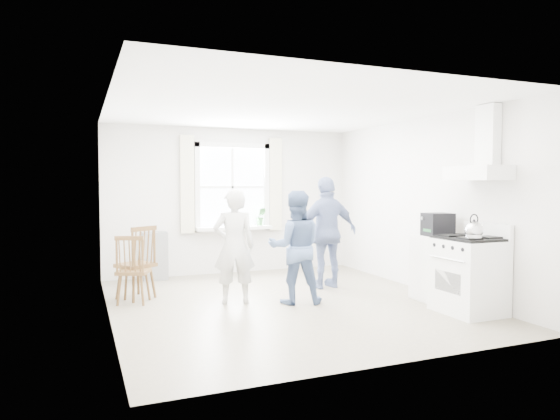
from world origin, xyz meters
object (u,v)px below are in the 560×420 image
Objects in this scene: stereo_stack at (438,225)px; person_mid at (295,247)px; low_cabinet at (436,268)px; person_right at (327,232)px; gas_stove at (469,274)px; person_left at (234,246)px; windsor_chair_b at (131,262)px; windsor_chair_a at (141,254)px.

stereo_stack is 0.25× the size of person_mid.
low_cabinet is 1.70m from person_right.
stereo_stack reaches higher than gas_stove.
stereo_stack is 0.25× the size of person_left.
person_mid is 0.88× the size of person_right.
person_mid is at bearing 160.51° from stereo_stack.
person_left is at bearing -18.77° from windsor_chair_b.
windsor_chair_a reaches higher than low_cabinet.
stereo_stack is at bearing 86.75° from gas_stove.
windsor_chair_b is 2.19m from person_mid.
windsor_chair_b is at bearing 160.48° from stereo_stack.
person_left reaches higher than low_cabinet.
person_mid is (0.77, -0.29, -0.01)m from person_left.
person_left is at bearing 13.09° from person_right.
windsor_chair_b is at bearing -2.98° from person_mid.
person_right reaches higher than windsor_chair_b.
person_left reaches higher than windsor_chair_b.
person_right reaches higher than low_cabinet.
windsor_chair_a is 1.11× the size of windsor_chair_b.
person_left is at bearing -31.67° from windsor_chair_a.
low_cabinet is at bearing 62.46° from stereo_stack.
person_left is at bearing 148.38° from gas_stove.
person_right is (-0.93, 2.02, 0.38)m from gas_stove.
person_right is (-1.00, 1.32, 0.41)m from low_cabinet.
stereo_stack reaches higher than low_cabinet.
windsor_chair_b is at bearing 161.47° from low_cabinet.
windsor_chair_a is 0.67× the size of person_left.
gas_stove is 2.22m from person_mid.
low_cabinet is 0.58× the size of person_left.
stereo_stack is at bearing -23.73° from windsor_chair_a.
person_right reaches higher than stereo_stack.
windsor_chair_b is at bearing -120.18° from windsor_chair_a.
windsor_chair_a is at bearing 148.37° from gas_stove.
windsor_chair_b is at bearing -2.07° from person_right.
gas_stove is at bearing 160.97° from person_mid.
person_mid reaches higher than windsor_chair_b.
person_left is (-2.63, 0.87, 0.32)m from low_cabinet.
stereo_stack is 0.41× the size of windsor_chair_b.
stereo_stack reaches higher than windsor_chair_b.
windsor_chair_a is (-3.73, 1.64, -0.43)m from stereo_stack.
stereo_stack is 0.22× the size of person_right.
person_left is (1.14, -0.70, 0.14)m from windsor_chair_a.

